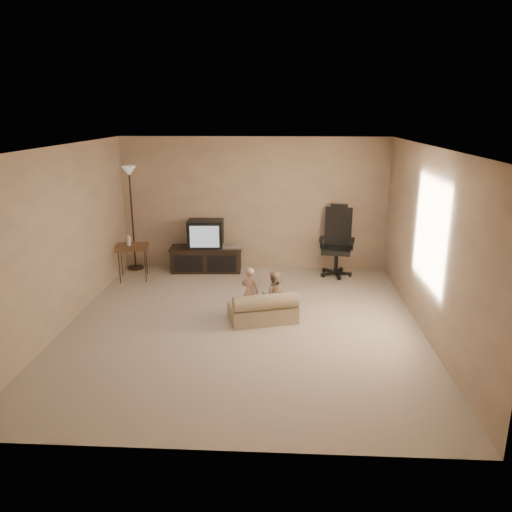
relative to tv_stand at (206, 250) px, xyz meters
The scene contains 9 objects.
floor 2.68m from the tv_stand, 70.22° to the right, with size 5.50×5.50×0.00m, color #B4A58F.
room_shell 2.87m from the tv_stand, 70.22° to the right, with size 5.50×5.50×5.50m.
tv_stand is the anchor object (origin of this frame).
office_chair 2.45m from the tv_stand, ahead, with size 0.69×0.72×1.30m.
side_table 1.39m from the tv_stand, 156.59° to the right, with size 0.67×0.67×0.84m.
floor_lamp 1.74m from the tv_stand, behind, with size 0.31×0.31×1.97m.
child_sofa 2.65m from the tv_stand, 63.41° to the right, with size 1.06×0.79×0.47m.
toddler_left 2.34m from the tv_stand, 65.52° to the right, with size 0.28×0.20×0.76m, color tan.
toddler_right 2.56m from the tv_stand, 59.06° to the right, with size 0.35×0.19×0.72m, color tan.
Camera 1 is at (0.54, -6.55, 2.94)m, focal length 35.00 mm.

